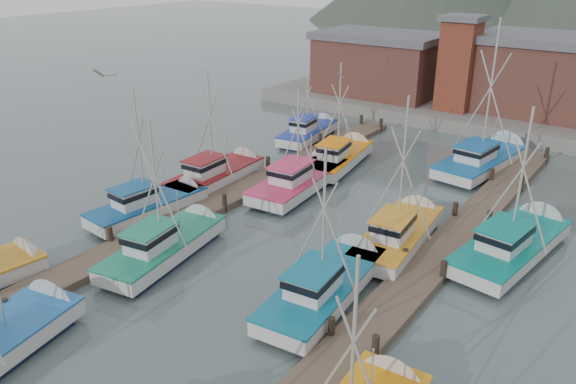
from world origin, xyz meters
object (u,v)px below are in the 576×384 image
Objects in this scene: boat_8 at (303,179)px; boat_4 at (170,244)px; boat_12 at (341,157)px; lookout_tower at (459,63)px.

boat_4 is at bearing -96.99° from boat_8.
boat_12 is (-0.20, 5.35, 0.00)m from boat_8.
boat_8 is at bearing -96.77° from boat_12.
lookout_tower is 34.21m from boat_4.
boat_8 is at bearing 78.52° from boat_4.
boat_12 reaches higher than boat_8.
boat_4 reaches higher than boat_8.
lookout_tower reaches higher than boat_12.
lookout_tower is 0.87× the size of boat_8.
lookout_tower is 0.97× the size of boat_4.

